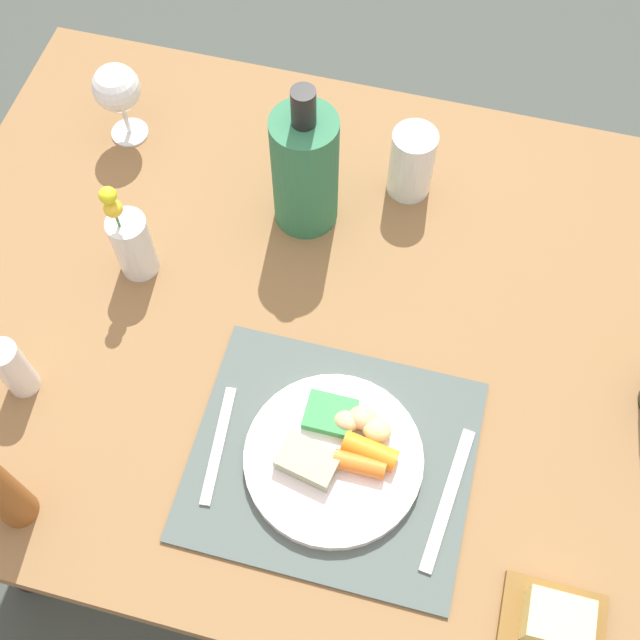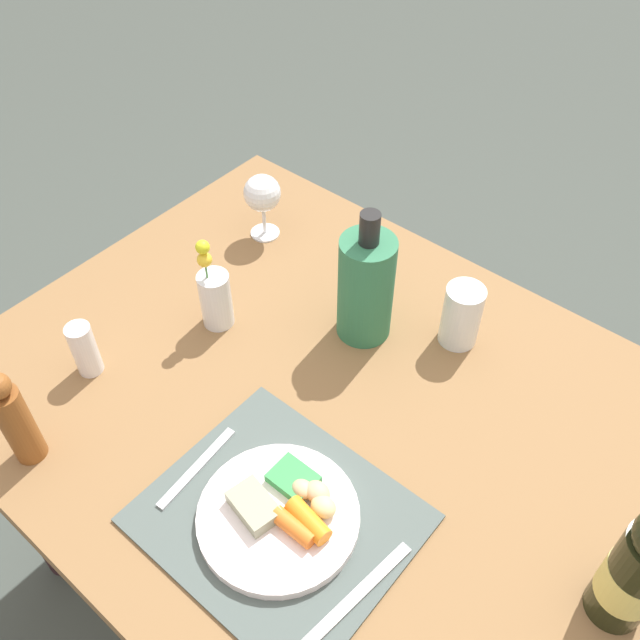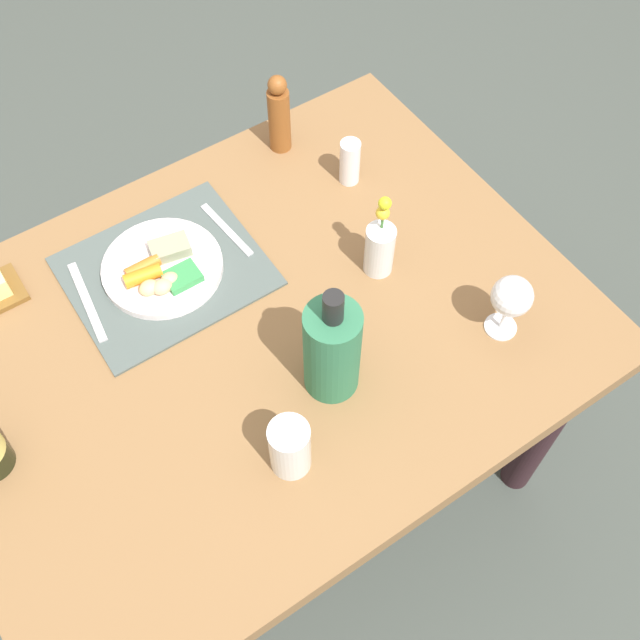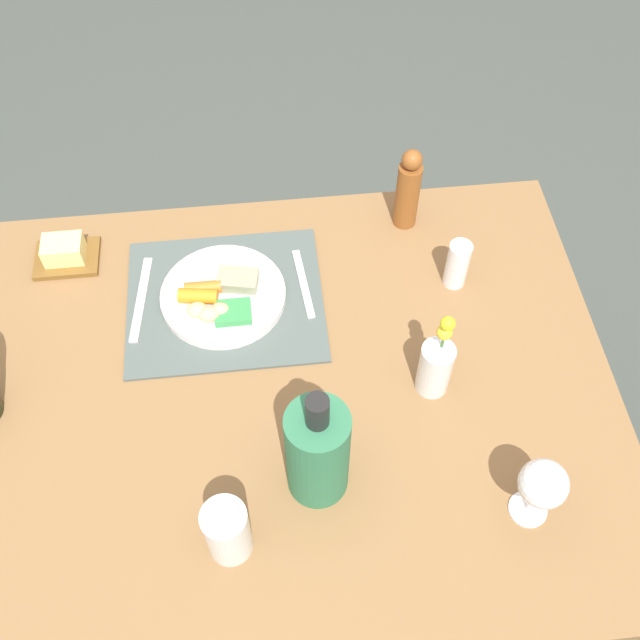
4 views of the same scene
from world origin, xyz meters
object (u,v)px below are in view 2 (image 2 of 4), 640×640
Objects in this scene: dinner_plate at (282,513)px; pepper_mill at (15,419)px; dining_table at (326,435)px; cooler_bottle at (366,287)px; fork at (197,467)px; water_tumbler at (461,318)px; wine_glass at (262,195)px; knife at (358,595)px; flower_vase at (215,296)px; salt_shaker at (84,349)px.

pepper_mill reaches higher than dinner_plate.
dining_table is 0.28m from cooler_bottle.
dinner_plate is at bearing 2.76° from fork.
dinner_plate is at bearing -90.34° from water_tumbler.
wine_glass is (-0.33, 0.51, 0.10)m from fork.
water_tumbler is (0.15, 0.09, -0.06)m from cooler_bottle.
water_tumbler is at bearing 113.89° from knife.
cooler_bottle is (-0.31, 0.41, 0.10)m from knife.
flower_vase is at bearing 161.71° from knife.
pepper_mill is 0.77m from water_tumbler.
dinner_plate is at bearing -31.55° from flower_vase.
water_tumbler is at bearing 89.66° from dinner_plate.
fork is at bearing -57.26° from wine_glass.
flower_vase is (-0.38, -0.26, 0.01)m from water_tumbler.
flower_vase is at bearing 87.26° from pepper_mill.
salt_shaker is (-0.30, 0.02, 0.05)m from fork.
cooler_bottle is 0.35m from wine_glass.
pepper_mill reaches higher than wine_glass.
dinner_plate is 1.43× the size of fork.
pepper_mill is at bearing -120.90° from water_tumbler.
salt_shaker is (-0.63, 0.02, 0.05)m from knife.
pepper_mill is 0.98× the size of flower_vase.
cooler_bottle is 1.86× the size of wine_glass.
dining_table is 4.52× the size of cooler_bottle.
wine_glass is (-0.65, 0.50, 0.10)m from knife.
dinner_plate is 1.66× the size of wine_glass.
knife is at bearing -4.62° from fork.
knife is 1.90× the size of salt_shaker.
flower_vase is (-0.23, -0.16, -0.04)m from cooler_bottle.
cooler_bottle is 0.19m from water_tumbler.
flower_vase is at bearing 148.45° from dinner_plate.
water_tumbler is at bearing 0.69° from wine_glass.
wine_glass reaches higher than fork.
dining_table is 0.27m from fork.
dinner_plate is 0.44m from pepper_mill.
flower_vase is (0.11, -0.25, -0.04)m from wine_glass.
flower_vase reaches higher than knife.
fork reaches higher than dining_table.
salt_shaker is at bearing -179.68° from dinner_plate.
flower_vase is (-0.37, 0.23, 0.05)m from dinner_plate.
fork is (-0.16, -0.02, -0.01)m from dinner_plate.
knife is at bearing -72.79° from water_tumbler.
knife is 1.39× the size of wine_glass.
cooler_bottle reaches higher than salt_shaker.
dinner_plate is 0.16m from fork.
dinner_plate is 1.19× the size of knife.
knife is (0.25, -0.23, 0.11)m from dining_table.
flower_vase reaches higher than water_tumbler.
pepper_mill is (-0.23, -0.15, 0.09)m from fork.
knife is 0.82m from wine_glass.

